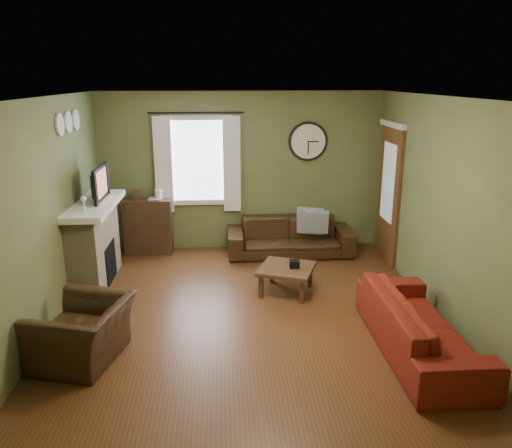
{
  "coord_description": "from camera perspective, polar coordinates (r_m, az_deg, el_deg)",
  "views": [
    {
      "loc": [
        -0.31,
        -5.54,
        2.81
      ],
      "look_at": [
        0.1,
        0.4,
        1.05
      ],
      "focal_mm": 35.0,
      "sensor_mm": 36.0,
      "label": 1
    }
  ],
  "objects": [
    {
      "name": "floor",
      "position": [
        6.22,
        -0.68,
        -10.39
      ],
      "size": [
        4.6,
        5.2,
        0.0
      ],
      "primitive_type": "cube",
      "color": "#532F16",
      "rests_on": "ground"
    },
    {
      "name": "ceiling",
      "position": [
        5.55,
        -0.77,
        14.29
      ],
      "size": [
        4.6,
        5.2,
        0.0
      ],
      "primitive_type": "cube",
      "color": "white",
      "rests_on": "ground"
    },
    {
      "name": "wall_left",
      "position": [
        6.08,
        -22.92,
        0.75
      ],
      "size": [
        0.0,
        5.2,
        2.6
      ],
      "primitive_type": "cube",
      "color": "#616C3C",
      "rests_on": "ground"
    },
    {
      "name": "wall_right",
      "position": [
        6.31,
        20.64,
        1.54
      ],
      "size": [
        0.0,
        5.2,
        2.6
      ],
      "primitive_type": "cube",
      "color": "#616C3C",
      "rests_on": "ground"
    },
    {
      "name": "wall_back",
      "position": [
        8.29,
        -1.74,
        5.96
      ],
      "size": [
        4.6,
        0.0,
        2.6
      ],
      "primitive_type": "cube",
      "color": "#616C3C",
      "rests_on": "ground"
    },
    {
      "name": "wall_front",
      "position": [
        3.32,
        1.86,
        -10.61
      ],
      "size": [
        4.6,
        0.0,
        2.6
      ],
      "primitive_type": "cube",
      "color": "#616C3C",
      "rests_on": "ground"
    },
    {
      "name": "fireplace",
      "position": [
        7.29,
        -17.97,
        -2.44
      ],
      "size": [
        0.4,
        1.4,
        1.1
      ],
      "primitive_type": "cube",
      "color": "tan",
      "rests_on": "floor"
    },
    {
      "name": "firebox",
      "position": [
        7.32,
        -16.36,
        -4.28
      ],
      "size": [
        0.04,
        0.6,
        0.55
      ],
      "primitive_type": "cube",
      "color": "black",
      "rests_on": "fireplace"
    },
    {
      "name": "mantel",
      "position": [
        7.12,
        -18.15,
        2.06
      ],
      "size": [
        0.58,
        1.6,
        0.08
      ],
      "primitive_type": "cube",
      "color": "white",
      "rests_on": "fireplace"
    },
    {
      "name": "tv",
      "position": [
        7.21,
        -17.87,
        4.01
      ],
      "size": [
        0.08,
        0.6,
        0.35
      ],
      "primitive_type": "imported",
      "rotation": [
        0.0,
        0.0,
        1.57
      ],
      "color": "black",
      "rests_on": "mantel"
    },
    {
      "name": "tv_screen",
      "position": [
        7.18,
        -17.29,
        4.47
      ],
      "size": [
        0.02,
        0.62,
        0.36
      ],
      "primitive_type": "cube",
      "color": "#994C3F",
      "rests_on": "mantel"
    },
    {
      "name": "medallion_left",
      "position": [
        6.66,
        -21.51,
        10.53
      ],
      "size": [
        0.28,
        0.28,
        0.03
      ],
      "primitive_type": "cylinder",
      "color": "white",
      "rests_on": "wall_left"
    },
    {
      "name": "medallion_mid",
      "position": [
        7.0,
        -20.67,
        10.84
      ],
      "size": [
        0.28,
        0.28,
        0.03
      ],
      "primitive_type": "cylinder",
      "color": "white",
      "rests_on": "wall_left"
    },
    {
      "name": "medallion_right",
      "position": [
        7.33,
        -19.91,
        11.13
      ],
      "size": [
        0.28,
        0.28,
        0.03
      ],
      "primitive_type": "cylinder",
      "color": "white",
      "rests_on": "wall_left"
    },
    {
      "name": "window_pane",
      "position": [
        8.24,
        -6.66,
        7.21
      ],
      "size": [
        1.0,
        0.02,
        1.3
      ],
      "primitive_type": null,
      "color": "silver",
      "rests_on": "wall_back"
    },
    {
      "name": "curtain_rod",
      "position": [
        8.05,
        -6.88,
        12.51
      ],
      "size": [
        0.03,
        0.03,
        1.5
      ],
      "primitive_type": "cylinder",
      "color": "black",
      "rests_on": "wall_back"
    },
    {
      "name": "curtain_left",
      "position": [
        8.19,
        -10.55,
        6.63
      ],
      "size": [
        0.28,
        0.04,
        1.55
      ],
      "primitive_type": "cube",
      "color": "white",
      "rests_on": "wall_back"
    },
    {
      "name": "curtain_right",
      "position": [
        8.14,
        -2.78,
        6.83
      ],
      "size": [
        0.28,
        0.04,
        1.55
      ],
      "primitive_type": "cube",
      "color": "white",
      "rests_on": "wall_back"
    },
    {
      "name": "wall_clock",
      "position": [
        8.27,
        5.98,
        9.37
      ],
      "size": [
        0.64,
        0.06,
        0.64
      ],
      "primitive_type": null,
      "color": "white",
      "rests_on": "wall_back"
    },
    {
      "name": "door",
      "position": [
        8.02,
        14.94,
        3.23
      ],
      "size": [
        0.05,
        0.9,
        2.1
      ],
      "primitive_type": "cube",
      "color": "brown",
      "rests_on": "floor"
    },
    {
      "name": "bookshelf",
      "position": [
        8.37,
        -12.2,
        -0.26
      ],
      "size": [
        0.77,
        0.33,
        0.91
      ],
      "primitive_type": null,
      "color": "#382517",
      "rests_on": "floor"
    },
    {
      "name": "book",
      "position": [
        8.23,
        -12.14,
        3.11
      ],
      "size": [
        0.17,
        0.22,
        0.02
      ],
      "primitive_type": "imported",
      "rotation": [
        0.0,
        0.0,
        -0.02
      ],
      "color": "#4D321F",
      "rests_on": "bookshelf"
    },
    {
      "name": "sofa_brown",
      "position": [
        8.2,
        3.9,
        -1.43
      ],
      "size": [
        2.03,
        0.79,
        0.59
      ],
      "primitive_type": "imported",
      "color": "black",
      "rests_on": "floor"
    },
    {
      "name": "pillow_left",
      "position": [
        8.14,
        6.97,
        0.23
      ],
      "size": [
        0.38,
        0.18,
        0.37
      ],
      "primitive_type": "cube",
      "rotation": [
        0.0,
        0.0,
        -0.19
      ],
      "color": "#88949E",
      "rests_on": "sofa_brown"
    },
    {
      "name": "pillow_right",
      "position": [
        8.2,
        6.21,
        0.36
      ],
      "size": [
        0.44,
        0.25,
        0.42
      ],
      "primitive_type": "cube",
      "rotation": [
        0.0,
        0.0,
        -0.31
      ],
      "color": "#88949E",
      "rests_on": "sofa_brown"
    },
    {
      "name": "sofa_red",
      "position": [
        5.63,
        18.16,
        -10.93
      ],
      "size": [
        0.8,
        2.05,
        0.6
      ],
      "primitive_type": "imported",
      "rotation": [
        0.0,
        0.0,
        1.57
      ],
      "color": "maroon",
      "rests_on": "floor"
    },
    {
      "name": "armchair",
      "position": [
        5.5,
        -19.16,
        -11.6
      ],
      "size": [
        1.04,
        1.13,
        0.62
      ],
      "primitive_type": "imported",
      "rotation": [
        0.0,
        0.0,
        -1.82
      ],
      "color": "black",
      "rests_on": "floor"
    },
    {
      "name": "coffee_table",
      "position": [
        6.78,
        3.49,
        -6.35
      ],
      "size": [
        0.89,
        0.89,
        0.37
      ],
      "primitive_type": null,
      "rotation": [
        0.0,
        0.0,
        -0.36
      ],
      "color": "#4D321F",
      "rests_on": "floor"
    },
    {
      "name": "tissue_box",
      "position": [
        6.69,
        4.4,
        -4.7
      ],
      "size": [
        0.14,
        0.14,
        0.1
      ],
      "primitive_type": "cube",
      "rotation": [
        0.0,
        0.0,
        -0.06
      ],
      "color": "black",
      "rests_on": "coffee_table"
    },
    {
      "name": "wine_glass_a",
      "position": [
        6.62,
        -19.09,
        2.16
      ],
      "size": [
        0.07,
        0.07,
        0.2
      ],
      "primitive_type": null,
      "color": "white",
      "rests_on": "mantel"
    },
    {
      "name": "wine_glass_b",
      "position": [
        6.65,
        -19.01,
        2.18
      ],
      "size": [
        0.06,
        0.06,
        0.18
      ],
      "primitive_type": null,
      "color": "white",
      "rests_on": "mantel"
    }
  ]
}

